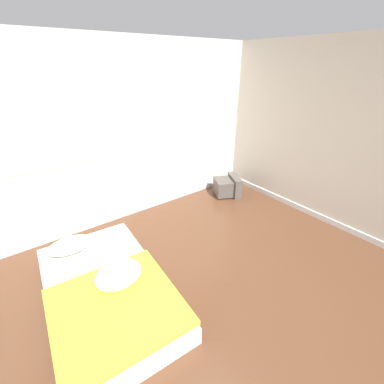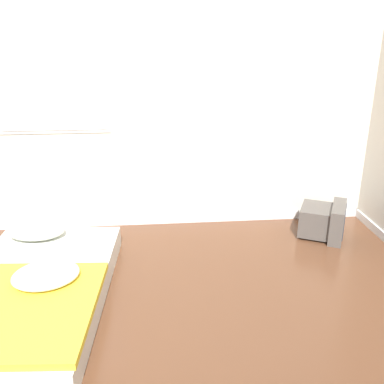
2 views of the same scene
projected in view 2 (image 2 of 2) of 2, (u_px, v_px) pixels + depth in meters
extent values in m
cube|color=silver|center=(89.00, 107.00, 4.30)|extent=(8.32, 0.06, 2.60)
cube|color=white|center=(99.00, 222.00, 4.70)|extent=(8.32, 0.02, 0.09)
cube|color=silver|center=(50.00, 80.00, 4.14)|extent=(1.11, 0.01, 1.05)
cube|color=white|center=(49.00, 80.00, 4.14)|extent=(1.04, 0.01, 0.98)
cube|color=silver|center=(33.00, 293.00, 3.34)|extent=(1.24, 2.04, 0.20)
ellipsoid|color=silver|center=(36.00, 231.00, 3.99)|extent=(0.54, 0.38, 0.14)
cube|color=yellow|center=(13.00, 308.00, 2.95)|extent=(1.20, 1.21, 0.05)
ellipsoid|color=silver|center=(46.00, 275.00, 3.23)|extent=(0.58, 0.53, 0.11)
cube|color=#56514C|center=(316.00, 220.00, 4.47)|extent=(0.45, 0.49, 0.29)
cube|color=#56514C|center=(337.00, 222.00, 4.39)|extent=(0.33, 0.49, 0.36)
cube|color=#283342|center=(344.00, 222.00, 4.37)|extent=(0.18, 0.36, 0.26)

